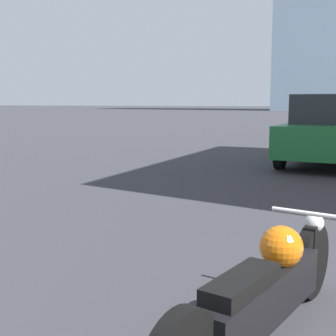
# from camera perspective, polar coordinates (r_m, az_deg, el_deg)

# --- Properties ---
(motorcycle) EXTENTS (0.78, 2.55, 0.76)m
(motorcycle) POSITION_cam_1_polar(r_m,az_deg,el_deg) (3.29, 11.76, -14.35)
(motorcycle) COLOR black
(motorcycle) RESTS_ON ground_plane
(parked_car_green) EXTENTS (2.17, 4.56, 1.82)m
(parked_car_green) POSITION_cam_1_polar(r_m,az_deg,el_deg) (12.85, 18.91, 4.31)
(parked_car_green) COLOR #1E6B33
(parked_car_green) RESTS_ON ground_plane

